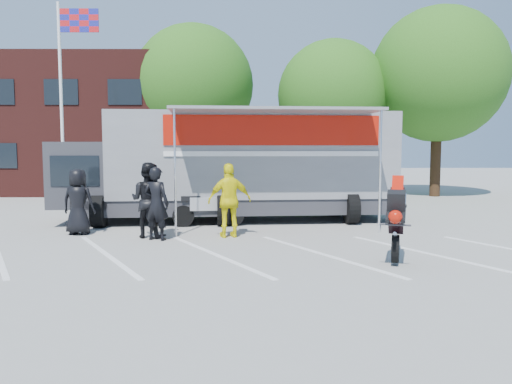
{
  "coord_description": "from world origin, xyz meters",
  "views": [
    {
      "loc": [
        1.03,
        -9.89,
        2.35
      ],
      "look_at": [
        1.11,
        2.09,
        1.3
      ],
      "focal_mm": 35.0,
      "sensor_mm": 36.0,
      "label": 1
    }
  ],
  "objects_px": {
    "parked_motorcycle": "(209,226)",
    "spectator_leather_a": "(78,202)",
    "tree_mid": "(333,96)",
    "tree_left": "(193,85)",
    "transporter_truck": "(237,221)",
    "spectator_hivis": "(230,200)",
    "flagpole": "(67,79)",
    "stunt_bike_rider": "(396,258)",
    "spectator_leather_c": "(148,200)",
    "tree_right": "(438,75)",
    "spectator_leather_b": "(156,204)"
  },
  "relations": [
    {
      "from": "parked_motorcycle",
      "to": "spectator_leather_a",
      "type": "xyz_separation_m",
      "value": [
        -3.42,
        -1.39,
        0.9
      ]
    },
    {
      "from": "tree_mid",
      "to": "parked_motorcycle",
      "type": "distance_m",
      "value": 12.32
    },
    {
      "from": "tree_left",
      "to": "transporter_truck",
      "type": "height_order",
      "value": "tree_left"
    },
    {
      "from": "parked_motorcycle",
      "to": "spectator_hivis",
      "type": "distance_m",
      "value": 2.22
    },
    {
      "from": "flagpole",
      "to": "parked_motorcycle",
      "type": "relative_size",
      "value": 3.63
    },
    {
      "from": "flagpole",
      "to": "tree_left",
      "type": "distance_m",
      "value": 7.37
    },
    {
      "from": "stunt_bike_rider",
      "to": "spectator_leather_a",
      "type": "xyz_separation_m",
      "value": [
        -7.83,
        3.05,
        0.9
      ]
    },
    {
      "from": "tree_left",
      "to": "parked_motorcycle",
      "type": "relative_size",
      "value": 3.92
    },
    {
      "from": "transporter_truck",
      "to": "spectator_leather_a",
      "type": "xyz_separation_m",
      "value": [
        -4.26,
        -2.6,
        0.9
      ]
    },
    {
      "from": "flagpole",
      "to": "spectator_hivis",
      "type": "xyz_separation_m",
      "value": [
        6.67,
        -6.81,
        -4.07
      ]
    },
    {
      "from": "tree_left",
      "to": "transporter_truck",
      "type": "relative_size",
      "value": 0.79
    },
    {
      "from": "tree_mid",
      "to": "transporter_truck",
      "type": "bearing_deg",
      "value": -117.03
    },
    {
      "from": "flagpole",
      "to": "tree_mid",
      "type": "bearing_deg",
      "value": 23.97
    },
    {
      "from": "spectator_leather_c",
      "to": "spectator_hivis",
      "type": "height_order",
      "value": "spectator_leather_c"
    },
    {
      "from": "spectator_leather_c",
      "to": "spectator_hivis",
      "type": "relative_size",
      "value": 1.01
    },
    {
      "from": "spectator_leather_a",
      "to": "tree_right",
      "type": "bearing_deg",
      "value": -135.95
    },
    {
      "from": "tree_right",
      "to": "spectator_hivis",
      "type": "xyz_separation_m",
      "value": [
        -9.58,
        -11.31,
        -4.9
      ]
    },
    {
      "from": "transporter_truck",
      "to": "spectator_leather_b",
      "type": "distance_m",
      "value": 4.09
    },
    {
      "from": "parked_motorcycle",
      "to": "transporter_truck",
      "type": "bearing_deg",
      "value": -40.64
    },
    {
      "from": "spectator_leather_c",
      "to": "stunt_bike_rider",
      "type": "bearing_deg",
      "value": 170.93
    },
    {
      "from": "tree_left",
      "to": "stunt_bike_rider",
      "type": "height_order",
      "value": "tree_left"
    },
    {
      "from": "flagpole",
      "to": "spectator_leather_b",
      "type": "relative_size",
      "value": 4.24
    },
    {
      "from": "stunt_bike_rider",
      "to": "spectator_hivis",
      "type": "bearing_deg",
      "value": 163.24
    },
    {
      "from": "stunt_bike_rider",
      "to": "spectator_leather_b",
      "type": "height_order",
      "value": "spectator_leather_b"
    },
    {
      "from": "transporter_truck",
      "to": "stunt_bike_rider",
      "type": "bearing_deg",
      "value": -62.41
    },
    {
      "from": "spectator_leather_c",
      "to": "spectator_hivis",
      "type": "distance_m",
      "value": 2.15
    },
    {
      "from": "flagpole",
      "to": "spectator_leather_b",
      "type": "height_order",
      "value": "flagpole"
    },
    {
      "from": "flagpole",
      "to": "transporter_truck",
      "type": "height_order",
      "value": "flagpole"
    },
    {
      "from": "spectator_leather_c",
      "to": "transporter_truck",
      "type": "bearing_deg",
      "value": -111.51
    },
    {
      "from": "tree_mid",
      "to": "tree_right",
      "type": "xyz_separation_m",
      "value": [
        5.0,
        -0.5,
        0.93
      ]
    },
    {
      "from": "transporter_truck",
      "to": "spectator_hivis",
      "type": "xyz_separation_m",
      "value": [
        -0.11,
        -3.06,
        0.98
      ]
    },
    {
      "from": "tree_right",
      "to": "spectator_hivis",
      "type": "relative_size",
      "value": 4.65
    },
    {
      "from": "parked_motorcycle",
      "to": "spectator_leather_b",
      "type": "xyz_separation_m",
      "value": [
        -1.13,
        -2.25,
        0.94
      ]
    },
    {
      "from": "parked_motorcycle",
      "to": "spectator_leather_b",
      "type": "distance_m",
      "value": 2.69
    },
    {
      "from": "tree_mid",
      "to": "spectator_leather_a",
      "type": "relative_size",
      "value": 4.27
    },
    {
      "from": "parked_motorcycle",
      "to": "spectator_leather_a",
      "type": "bearing_deg",
      "value": 106.17
    },
    {
      "from": "tree_mid",
      "to": "spectator_leather_c",
      "type": "height_order",
      "value": "tree_mid"
    },
    {
      "from": "transporter_truck",
      "to": "parked_motorcycle",
      "type": "xyz_separation_m",
      "value": [
        -0.84,
        -1.21,
        0.0
      ]
    },
    {
      "from": "spectator_leather_b",
      "to": "spectator_hivis",
      "type": "distance_m",
      "value": 1.9
    },
    {
      "from": "stunt_bike_rider",
      "to": "parked_motorcycle",
      "type": "bearing_deg",
      "value": 153.15
    },
    {
      "from": "tree_mid",
      "to": "transporter_truck",
      "type": "distance_m",
      "value": 11.0
    },
    {
      "from": "spectator_leather_a",
      "to": "transporter_truck",
      "type": "bearing_deg",
      "value": -142.86
    },
    {
      "from": "tree_left",
      "to": "spectator_hivis",
      "type": "distance_m",
      "value": 13.82
    },
    {
      "from": "flagpole",
      "to": "parked_motorcycle",
      "type": "xyz_separation_m",
      "value": [
        5.94,
        -4.96,
        -5.05
      ]
    },
    {
      "from": "tree_left",
      "to": "spectator_leather_a",
      "type": "bearing_deg",
      "value": -97.96
    },
    {
      "from": "flagpole",
      "to": "tree_left",
      "type": "relative_size",
      "value": 0.93
    },
    {
      "from": "flagpole",
      "to": "spectator_leather_c",
      "type": "height_order",
      "value": "flagpole"
    },
    {
      "from": "transporter_truck",
      "to": "flagpole",
      "type": "bearing_deg",
      "value": 146.32
    },
    {
      "from": "tree_right",
      "to": "spectator_leather_c",
      "type": "height_order",
      "value": "tree_right"
    },
    {
      "from": "flagpole",
      "to": "spectator_leather_a",
      "type": "xyz_separation_m",
      "value": [
        2.52,
        -6.36,
        -4.15
      ]
    }
  ]
}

